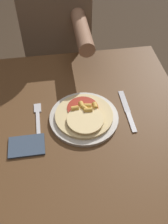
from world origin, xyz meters
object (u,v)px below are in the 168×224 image
(fork, at_px, (38,118))
(person_diner, at_px, (57,35))
(pizza, at_px, (84,115))
(plate, at_px, (84,118))
(dining_table, at_px, (74,145))
(knife, at_px, (128,111))

(fork, distance_m, person_diner, 0.63)
(pizza, bearing_deg, plate, 98.75)
(plate, relative_size, pizza, 1.20)
(plate, height_order, fork, plate)
(fork, bearing_deg, dining_table, -25.34)
(person_diner, bearing_deg, knife, -70.04)
(dining_table, bearing_deg, plate, 34.85)
(fork, bearing_deg, person_diner, 78.98)
(dining_table, xyz_separation_m, pizza, (0.05, 0.03, 0.14))
(plate, bearing_deg, knife, 3.86)
(fork, height_order, knife, same)
(pizza, bearing_deg, knife, 5.19)
(dining_table, bearing_deg, pizza, 30.95)
(plate, height_order, pizza, pizza)
(knife, xyz_separation_m, person_diner, (-0.23, 0.64, -0.03))
(plate, distance_m, knife, 0.18)
(pizza, height_order, person_diner, person_diner)
(dining_table, bearing_deg, fork, 154.66)
(pizza, distance_m, fork, 0.18)
(plate, distance_m, fork, 0.18)
(plate, bearing_deg, pizza, -81.25)
(pizza, relative_size, fork, 1.26)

